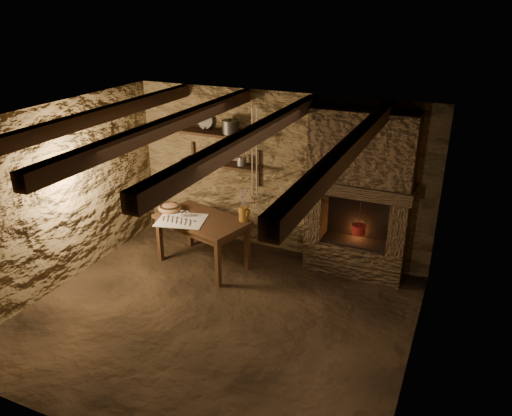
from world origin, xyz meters
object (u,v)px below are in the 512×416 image
at_px(work_table, 203,240).
at_px(wooden_bowl, 170,208).
at_px(stoneware_jug, 244,207).
at_px(red_pot, 359,229).
at_px(iron_stockpot, 230,128).

bearing_deg(work_table, wooden_bowl, -169.22).
height_order(work_table, stoneware_jug, stoneware_jug).
distance_m(work_table, red_pot, 2.19).
bearing_deg(wooden_bowl, work_table, -4.22).
xyz_separation_m(work_table, red_pot, (2.07, 0.63, 0.30)).
bearing_deg(red_pot, work_table, -163.20).
height_order(iron_stockpot, red_pot, iron_stockpot).
distance_m(stoneware_jug, iron_stockpot, 1.20).
bearing_deg(stoneware_jug, red_pot, 22.20).
bearing_deg(wooden_bowl, red_pot, 12.60).
relative_size(wooden_bowl, iron_stockpot, 1.43).
bearing_deg(iron_stockpot, red_pot, -3.47).
xyz_separation_m(work_table, wooden_bowl, (-0.55, 0.04, 0.38)).
distance_m(wooden_bowl, iron_stockpot, 1.45).
distance_m(work_table, wooden_bowl, 0.67).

